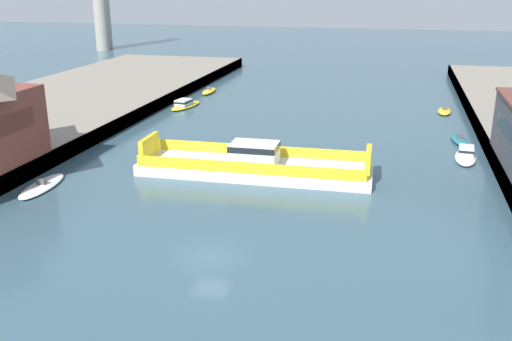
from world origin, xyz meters
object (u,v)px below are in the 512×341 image
(moored_boat_mid_left, at_px, (445,111))
(moored_boat_far_right, at_px, (185,104))
(moored_boat_near_right, at_px, (459,140))
(moored_boat_near_left, at_px, (42,186))
(moored_boat_far_left, at_px, (209,91))
(moored_boat_mid_right, at_px, (466,155))
(chain_ferry, at_px, (254,165))

(moored_boat_mid_left, bearing_deg, moored_boat_far_right, -171.85)
(moored_boat_near_right, xyz_separation_m, moored_boat_far_right, (-38.85, 10.70, 0.21))
(moored_boat_near_left, height_order, moored_boat_far_left, moored_boat_far_left)
(moored_boat_near_left, height_order, moored_boat_near_right, moored_boat_near_right)
(moored_boat_mid_right, bearing_deg, moored_boat_near_right, 90.46)
(chain_ferry, relative_size, moored_boat_mid_right, 3.48)
(moored_boat_far_right, bearing_deg, moored_boat_mid_right, -24.36)
(chain_ferry, distance_m, moored_boat_near_right, 27.29)
(moored_boat_far_left, bearing_deg, chain_ferry, -65.87)
(moored_boat_near_left, relative_size, moored_boat_far_left, 1.20)
(moored_boat_near_left, xyz_separation_m, moored_boat_near_right, (39.31, 25.96, 0.05))
(moored_boat_mid_right, relative_size, moored_boat_far_left, 1.08)
(chain_ferry, relative_size, moored_boat_near_left, 3.13)
(moored_boat_mid_right, height_order, moored_boat_far_right, moored_boat_mid_right)
(moored_boat_mid_right, distance_m, moored_boat_far_right, 42.71)
(moored_boat_near_right, xyz_separation_m, moored_boat_mid_left, (-0.69, 16.17, -0.01))
(moored_boat_near_right, xyz_separation_m, moored_boat_mid_right, (0.06, -6.91, 0.23))
(moored_boat_mid_left, distance_m, moored_boat_mid_right, 23.09)
(moored_boat_mid_left, bearing_deg, moored_boat_near_right, -87.57)
(moored_boat_near_left, height_order, moored_boat_far_right, moored_boat_far_right)
(moored_boat_mid_right, bearing_deg, moored_boat_far_right, 155.64)
(chain_ferry, xyz_separation_m, moored_boat_far_left, (-18.00, 40.18, -0.73))
(moored_boat_far_right, bearing_deg, moored_boat_far_left, 90.47)
(chain_ferry, bearing_deg, moored_boat_mid_left, 58.94)
(moored_boat_near_left, xyz_separation_m, moored_boat_mid_left, (38.62, 42.13, 0.04))
(moored_boat_near_left, bearing_deg, moored_boat_far_right, 89.29)
(chain_ferry, distance_m, moored_boat_far_left, 44.03)
(moored_boat_mid_left, bearing_deg, moored_boat_far_left, 170.31)
(chain_ferry, relative_size, moored_boat_far_right, 2.90)
(moored_boat_far_right, bearing_deg, moored_boat_mid_left, 8.15)
(moored_boat_mid_left, bearing_deg, moored_boat_near_left, -132.51)
(moored_boat_far_left, height_order, moored_boat_far_right, moored_boat_far_right)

